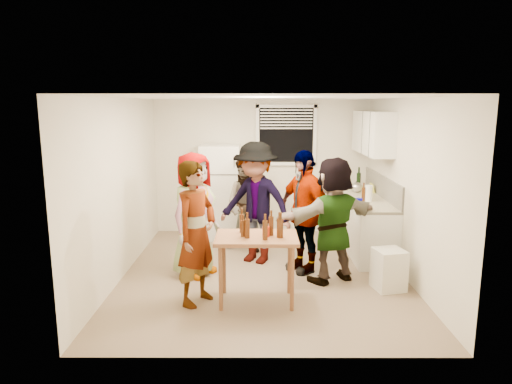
{
  "coord_description": "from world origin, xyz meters",
  "views": [
    {
      "loc": [
        -0.09,
        -6.28,
        2.41
      ],
      "look_at": [
        -0.11,
        0.27,
        1.15
      ],
      "focal_mm": 32.0,
      "sensor_mm": 36.0,
      "label": 1
    }
  ],
  "objects_px": {
    "wine_bottle": "(358,189)",
    "beer_bottle_counter": "(363,201)",
    "guest_stripe": "(198,302)",
    "trash_bin": "(389,271)",
    "kettle": "(356,192)",
    "guest_back_right": "(256,261)",
    "red_cup": "(266,236)",
    "guest_orange": "(331,280)",
    "guest_black": "(302,270)",
    "refrigerator": "(221,192)",
    "blue_cup": "(359,207)",
    "guest_grey": "(196,274)",
    "guest_back_left": "(248,251)",
    "serving_table": "(257,301)",
    "beer_bottle_table": "(243,237)"
  },
  "relations": [
    {
      "from": "kettle",
      "to": "guest_back_right",
      "type": "xyz_separation_m",
      "value": [
        -1.76,
        -1.05,
        -0.9
      ]
    },
    {
      "from": "guest_grey",
      "to": "trash_bin",
      "type": "bearing_deg",
      "value": -70.14
    },
    {
      "from": "beer_bottle_counter",
      "to": "red_cup",
      "type": "bearing_deg",
      "value": -131.67
    },
    {
      "from": "red_cup",
      "to": "guest_grey",
      "type": "height_order",
      "value": "red_cup"
    },
    {
      "from": "guest_orange",
      "to": "red_cup",
      "type": "bearing_deg",
      "value": 9.05
    },
    {
      "from": "beer_bottle_counter",
      "to": "trash_bin",
      "type": "bearing_deg",
      "value": -88.02
    },
    {
      "from": "guest_stripe",
      "to": "guest_orange",
      "type": "relative_size",
      "value": 1.02
    },
    {
      "from": "beer_bottle_counter",
      "to": "blue_cup",
      "type": "height_order",
      "value": "beer_bottle_counter"
    },
    {
      "from": "kettle",
      "to": "trash_bin",
      "type": "bearing_deg",
      "value": -92.94
    },
    {
      "from": "kettle",
      "to": "guest_stripe",
      "type": "distance_m",
      "value": 3.67
    },
    {
      "from": "beer_bottle_counter",
      "to": "guest_grey",
      "type": "distance_m",
      "value": 2.85
    },
    {
      "from": "guest_grey",
      "to": "guest_back_right",
      "type": "xyz_separation_m",
      "value": [
        0.87,
        0.54,
        0.0
      ]
    },
    {
      "from": "blue_cup",
      "to": "beer_bottle_table",
      "type": "distance_m",
      "value": 2.19
    },
    {
      "from": "guest_grey",
      "to": "guest_orange",
      "type": "bearing_deg",
      "value": -65.41
    },
    {
      "from": "red_cup",
      "to": "guest_back_right",
      "type": "height_order",
      "value": "red_cup"
    },
    {
      "from": "guest_stripe",
      "to": "guest_orange",
      "type": "distance_m",
      "value": 1.91
    },
    {
      "from": "blue_cup",
      "to": "guest_black",
      "type": "bearing_deg",
      "value": -162.73
    },
    {
      "from": "red_cup",
      "to": "serving_table",
      "type": "bearing_deg",
      "value": 177.64
    },
    {
      "from": "guest_back_right",
      "to": "guest_orange",
      "type": "bearing_deg",
      "value": -7.41
    },
    {
      "from": "guest_black",
      "to": "guest_orange",
      "type": "xyz_separation_m",
      "value": [
        0.37,
        -0.39,
        0.0
      ]
    },
    {
      "from": "guest_grey",
      "to": "wine_bottle",
      "type": "bearing_deg",
      "value": -23.65
    },
    {
      "from": "refrigerator",
      "to": "guest_back_right",
      "type": "distance_m",
      "value": 1.73
    },
    {
      "from": "kettle",
      "to": "guest_black",
      "type": "bearing_deg",
      "value": -129.53
    },
    {
      "from": "guest_back_right",
      "to": "guest_black",
      "type": "height_order",
      "value": "guest_back_right"
    },
    {
      "from": "refrigerator",
      "to": "beer_bottle_table",
      "type": "relative_size",
      "value": 8.32
    },
    {
      "from": "kettle",
      "to": "trash_bin",
      "type": "distance_m",
      "value": 2.24
    },
    {
      "from": "beer_bottle_counter",
      "to": "beer_bottle_table",
      "type": "xyz_separation_m",
      "value": [
        -1.86,
        -1.8,
        -0.06
      ]
    },
    {
      "from": "refrigerator",
      "to": "guest_black",
      "type": "distance_m",
      "value": 2.35
    },
    {
      "from": "kettle",
      "to": "trash_bin",
      "type": "xyz_separation_m",
      "value": [
        -0.0,
        -2.14,
        -0.65
      ]
    },
    {
      "from": "blue_cup",
      "to": "guest_orange",
      "type": "distance_m",
      "value": 1.22
    },
    {
      "from": "red_cup",
      "to": "wine_bottle",
      "type": "bearing_deg",
      "value": 58.49
    },
    {
      "from": "trash_bin",
      "to": "guest_back_left",
      "type": "distance_m",
      "value": 2.5
    },
    {
      "from": "trash_bin",
      "to": "guest_back_left",
      "type": "xyz_separation_m",
      "value": [
        -1.89,
        1.61,
        -0.25
      ]
    },
    {
      "from": "guest_orange",
      "to": "guest_black",
      "type": "bearing_deg",
      "value": -74.91
    },
    {
      "from": "blue_cup",
      "to": "serving_table",
      "type": "relative_size",
      "value": 0.13
    },
    {
      "from": "beer_bottle_table",
      "to": "guest_stripe",
      "type": "xyz_separation_m",
      "value": [
        -0.56,
        0.01,
        -0.84
      ]
    },
    {
      "from": "guest_stripe",
      "to": "trash_bin",
      "type": "bearing_deg",
      "value": -50.92
    },
    {
      "from": "guest_orange",
      "to": "refrigerator",
      "type": "bearing_deg",
      "value": -79.69
    },
    {
      "from": "beer_bottle_counter",
      "to": "red_cup",
      "type": "xyz_separation_m",
      "value": [
        -1.58,
        -1.78,
        -0.06
      ]
    },
    {
      "from": "guest_black",
      "to": "guest_orange",
      "type": "height_order",
      "value": "guest_orange"
    },
    {
      "from": "wine_bottle",
      "to": "beer_bottle_counter",
      "type": "bearing_deg",
      "value": -98.14
    },
    {
      "from": "refrigerator",
      "to": "red_cup",
      "type": "xyz_separation_m",
      "value": [
        0.77,
        -2.84,
        -0.01
      ]
    },
    {
      "from": "guest_back_left",
      "to": "refrigerator",
      "type": "bearing_deg",
      "value": 145.91
    },
    {
      "from": "beer_bottle_counter",
      "to": "guest_black",
      "type": "xyz_separation_m",
      "value": [
        -1.02,
        -0.69,
        -0.9
      ]
    },
    {
      "from": "wine_bottle",
      "to": "guest_orange",
      "type": "height_order",
      "value": "wine_bottle"
    },
    {
      "from": "refrigerator",
      "to": "guest_stripe",
      "type": "height_order",
      "value": "refrigerator"
    },
    {
      "from": "beer_bottle_counter",
      "to": "blue_cup",
      "type": "distance_m",
      "value": 0.45
    },
    {
      "from": "blue_cup",
      "to": "guest_back_left",
      "type": "distance_m",
      "value": 2.01
    },
    {
      "from": "blue_cup",
      "to": "guest_back_left",
      "type": "height_order",
      "value": "blue_cup"
    },
    {
      "from": "trash_bin",
      "to": "blue_cup",
      "type": "bearing_deg",
      "value": 102.1
    }
  ]
}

